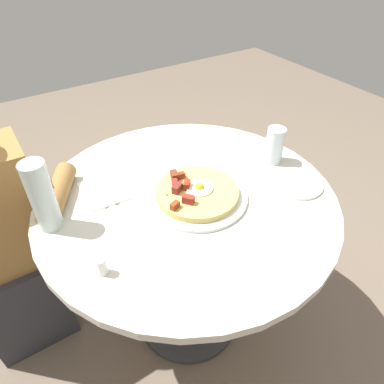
% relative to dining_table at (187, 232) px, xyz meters
% --- Properties ---
extents(ground_plane, '(6.00, 6.00, 0.00)m').
position_rel_dining_table_xyz_m(ground_plane, '(0.00, 0.00, -0.57)').
color(ground_plane, '#6B5B4C').
extents(dining_table, '(1.02, 1.02, 0.75)m').
position_rel_dining_table_xyz_m(dining_table, '(0.00, 0.00, 0.00)').
color(dining_table, beige).
rests_on(dining_table, ground_plane).
extents(person_seated, '(0.53, 0.41, 1.14)m').
position_rel_dining_table_xyz_m(person_seated, '(-0.61, 0.35, -0.07)').
color(person_seated, '#2D2D33').
rests_on(person_seated, ground_plane).
extents(pizza_plate, '(0.34, 0.34, 0.01)m').
position_rel_dining_table_xyz_m(pizza_plate, '(0.02, -0.03, 0.18)').
color(pizza_plate, silver).
rests_on(pizza_plate, dining_table).
extents(breakfast_pizza, '(0.28, 0.28, 0.05)m').
position_rel_dining_table_xyz_m(breakfast_pizza, '(0.02, -0.03, 0.20)').
color(breakfast_pizza, tan).
rests_on(breakfast_pizza, pizza_plate).
extents(bread_plate, '(0.18, 0.18, 0.01)m').
position_rel_dining_table_xyz_m(bread_plate, '(0.36, -0.16, 0.18)').
color(bread_plate, white).
rests_on(bread_plate, dining_table).
extents(napkin, '(0.15, 0.18, 0.00)m').
position_rel_dining_table_xyz_m(napkin, '(-0.23, 0.17, 0.18)').
color(napkin, white).
rests_on(napkin, dining_table).
extents(fork, '(0.02, 0.18, 0.00)m').
position_rel_dining_table_xyz_m(fork, '(-0.21, 0.17, 0.19)').
color(fork, silver).
rests_on(fork, napkin).
extents(knife, '(0.02, 0.18, 0.00)m').
position_rel_dining_table_xyz_m(knife, '(-0.25, 0.18, 0.19)').
color(knife, silver).
rests_on(knife, napkin).
extents(water_glass, '(0.07, 0.07, 0.14)m').
position_rel_dining_table_xyz_m(water_glass, '(0.39, -0.00, 0.25)').
color(water_glass, silver).
rests_on(water_glass, dining_table).
extents(water_bottle, '(0.07, 0.07, 0.23)m').
position_rel_dining_table_xyz_m(water_bottle, '(-0.43, 0.10, 0.29)').
color(water_bottle, silver).
rests_on(water_bottle, dining_table).
extents(salt_shaker, '(0.03, 0.03, 0.05)m').
position_rel_dining_table_xyz_m(salt_shaker, '(-0.36, -0.15, 0.21)').
color(salt_shaker, white).
rests_on(salt_shaker, dining_table).
extents(pepper_shaker, '(0.03, 0.03, 0.05)m').
position_rel_dining_table_xyz_m(pepper_shaker, '(-0.34, 0.27, 0.20)').
color(pepper_shaker, '#3F3833').
rests_on(pepper_shaker, dining_table).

